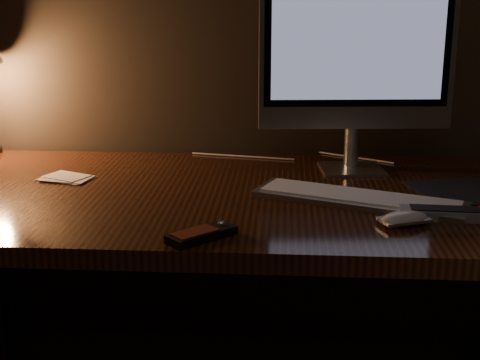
# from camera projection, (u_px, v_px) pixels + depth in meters

# --- Properties ---
(desk) EXTENTS (1.60, 0.75, 0.75)m
(desk) POSITION_uv_depth(u_px,v_px,m) (238.00, 234.00, 1.63)
(desk) COLOR #3B1B0D
(desk) RESTS_ON ground
(monitor) EXTENTS (0.48, 0.15, 0.50)m
(monitor) POSITION_uv_depth(u_px,v_px,m) (357.00, 52.00, 1.62)
(monitor) COLOR silver
(monitor) RESTS_ON desk
(keyboard) EXTENTS (0.47, 0.28, 0.02)m
(keyboard) POSITION_uv_depth(u_px,v_px,m) (359.00, 198.00, 1.45)
(keyboard) COLOR silver
(keyboard) RESTS_ON desk
(mousepad) EXTENTS (0.30, 0.27, 0.00)m
(mousepad) POSITION_uv_depth(u_px,v_px,m) (473.00, 191.00, 1.53)
(mousepad) COLOR black
(mousepad) RESTS_ON desk
(mouse) EXTENTS (0.11, 0.08, 0.02)m
(mouse) POSITION_uv_depth(u_px,v_px,m) (404.00, 220.00, 1.30)
(mouse) COLOR white
(mouse) RESTS_ON desk
(media_remote) EXTENTS (0.13, 0.13, 0.03)m
(media_remote) POSITION_uv_depth(u_px,v_px,m) (202.00, 234.00, 1.23)
(media_remote) COLOR black
(media_remote) RESTS_ON desk
(tv_remote) EXTENTS (0.20, 0.06, 0.03)m
(tv_remote) POSITION_uv_depth(u_px,v_px,m) (451.00, 214.00, 1.34)
(tv_remote) COLOR gray
(tv_remote) RESTS_ON desk
(papers) EXTENTS (0.14, 0.12, 0.01)m
(papers) POSITION_uv_depth(u_px,v_px,m) (66.00, 178.00, 1.63)
(papers) COLOR white
(papers) RESTS_ON desk
(cable) EXTENTS (0.52, 0.22, 0.00)m
(cable) POSITION_uv_depth(u_px,v_px,m) (295.00, 157.00, 1.83)
(cable) COLOR white
(cable) RESTS_ON desk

